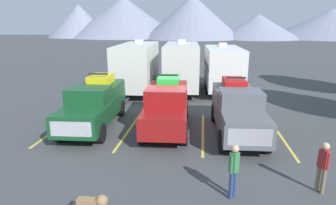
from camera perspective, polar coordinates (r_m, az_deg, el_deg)
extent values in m
plane|color=#3F4244|center=(15.20, -0.03, -4.43)|extent=(240.00, 240.00, 0.00)
cube|color=#144723|center=(15.13, -14.59, -1.40)|extent=(2.35, 5.96, 0.93)
cube|color=#144723|center=(13.09, -17.59, -1.94)|extent=(2.05, 1.74, 0.08)
cube|color=#144723|center=(14.43, -15.46, 1.29)|extent=(2.01, 1.62, 0.81)
cube|color=slate|center=(13.86, -16.29, 0.84)|extent=(1.82, 0.32, 0.60)
cube|color=#144723|center=(16.40, -13.05, 2.73)|extent=(2.15, 2.79, 0.59)
cube|color=silver|center=(12.54, -18.71, -5.00)|extent=(1.75, 0.15, 0.65)
cylinder|color=black|center=(13.20, -13.22, -5.93)|extent=(0.32, 0.91, 0.89)
cylinder|color=black|center=(13.87, -20.75, -5.50)|extent=(0.32, 0.91, 0.89)
cylinder|color=black|center=(16.84, -9.32, -1.05)|extent=(0.32, 0.91, 0.89)
cylinder|color=black|center=(17.37, -15.41, -0.90)|extent=(0.32, 0.91, 0.89)
cube|color=yellow|center=(16.30, -13.16, 4.52)|extent=(1.22, 1.78, 0.45)
cylinder|color=black|center=(15.61, -12.16, 4.09)|extent=(0.20, 0.45, 0.44)
cylinder|color=black|center=(15.89, -15.38, 4.08)|extent=(0.20, 0.45, 0.44)
cylinder|color=black|center=(16.73, -11.06, 4.90)|extent=(0.20, 0.45, 0.44)
cylinder|color=black|center=(16.99, -14.08, 4.88)|extent=(0.20, 0.45, 0.44)
cube|color=black|center=(15.78, -13.75, 5.52)|extent=(1.03, 0.13, 0.08)
cube|color=maroon|center=(14.36, -0.32, -1.82)|extent=(2.31, 5.79, 0.90)
cube|color=maroon|center=(12.27, -1.04, -2.45)|extent=(2.03, 1.69, 0.08)
cube|color=maroon|center=(13.64, -0.49, 1.05)|extent=(1.98, 1.58, 0.84)
cube|color=slate|center=(13.05, -0.69, 0.58)|extent=(1.80, 0.32, 0.62)
cube|color=maroon|center=(15.65, 0.09, 2.48)|extent=(2.12, 2.72, 0.60)
cube|color=silver|center=(11.69, -1.35, -5.69)|extent=(1.73, 0.15, 0.63)
cylinder|color=black|center=(12.65, 3.28, -6.45)|extent=(0.32, 0.91, 0.90)
cylinder|color=black|center=(12.80, -5.17, -6.22)|extent=(0.32, 0.91, 0.90)
cylinder|color=black|center=(16.31, 3.47, -1.39)|extent=(0.32, 0.91, 0.90)
cylinder|color=black|center=(16.43, -3.07, -1.26)|extent=(0.32, 0.91, 0.90)
cube|color=green|center=(15.54, 0.10, 4.37)|extent=(1.20, 1.73, 0.45)
cylinder|color=black|center=(14.96, 1.70, 3.91)|extent=(0.20, 0.45, 0.44)
cylinder|color=black|center=(15.02, -1.80, 3.95)|extent=(0.20, 0.45, 0.44)
cylinder|color=black|center=(16.09, 1.87, 4.72)|extent=(0.20, 0.45, 0.44)
cylinder|color=black|center=(16.15, -1.39, 4.76)|extent=(0.20, 0.45, 0.44)
cube|color=black|center=(15.01, -0.03, 5.43)|extent=(1.02, 0.13, 0.08)
cube|color=#595B60|center=(13.98, 13.64, -2.48)|extent=(2.25, 5.84, 0.99)
cube|color=#595B60|center=(11.88, 15.40, -3.08)|extent=(1.96, 1.70, 0.08)
cube|color=#595B60|center=(13.24, 14.24, 0.58)|extent=(1.92, 1.59, 0.83)
cube|color=slate|center=(12.66, 14.71, 0.07)|extent=(1.74, 0.32, 0.61)
cube|color=#595B60|center=(15.26, 12.88, 1.99)|extent=(2.05, 2.74, 0.51)
cube|color=silver|center=(11.33, 15.97, -6.64)|extent=(1.67, 0.14, 0.69)
cylinder|color=black|center=(12.55, 19.04, -7.40)|extent=(0.33, 0.96, 0.95)
cylinder|color=black|center=(12.20, 10.76, -7.45)|extent=(0.33, 0.96, 0.95)
cylinder|color=black|center=(16.13, 15.58, -2.06)|extent=(0.33, 0.96, 0.95)
cylinder|color=black|center=(15.86, 9.18, -1.98)|extent=(0.33, 0.96, 0.95)
cube|color=red|center=(15.16, 12.99, 3.75)|extent=(1.16, 1.75, 0.45)
cylinder|color=black|center=(14.68, 15.03, 3.22)|extent=(0.20, 0.45, 0.44)
cylinder|color=black|center=(14.53, 11.61, 3.32)|extent=(0.20, 0.45, 0.44)
cylinder|color=black|center=(15.80, 14.26, 4.11)|extent=(0.20, 0.45, 0.44)
cylinder|color=black|center=(15.66, 11.07, 4.21)|extent=(0.20, 0.45, 0.44)
cube|color=black|center=(14.63, 13.36, 4.81)|extent=(0.98, 0.13, 0.08)
cube|color=gold|center=(15.95, -20.61, -4.47)|extent=(0.12, 5.50, 0.01)
cube|color=gold|center=(14.66, -7.66, -5.32)|extent=(0.12, 5.50, 0.01)
cube|color=gold|center=(14.22, 6.93, -5.95)|extent=(0.12, 5.50, 0.01)
cube|color=gold|center=(14.73, 21.48, -6.20)|extent=(0.12, 5.50, 0.01)
cube|color=silver|center=(22.78, -6.08, 7.55)|extent=(2.95, 7.85, 3.10)
cube|color=brown|center=(23.02, -9.30, 7.90)|extent=(0.39, 7.41, 0.24)
cube|color=silver|center=(23.75, -5.72, 12.00)|extent=(0.63, 0.73, 0.30)
cube|color=#333333|center=(18.83, -8.25, 0.34)|extent=(0.18, 1.20, 0.12)
cylinder|color=black|center=(22.00, -3.34, 2.83)|extent=(0.26, 0.77, 0.76)
cylinder|color=black|center=(22.42, -9.35, 2.89)|extent=(0.26, 0.77, 0.76)
cylinder|color=black|center=(23.80, -2.78, 3.80)|extent=(0.26, 0.77, 0.76)
cylinder|color=black|center=(24.19, -8.36, 3.84)|extent=(0.26, 0.77, 0.76)
cube|color=silver|center=(22.38, 2.72, 7.51)|extent=(2.84, 6.89, 3.12)
cube|color=brown|center=(22.42, -0.53, 7.94)|extent=(0.35, 6.50, 0.24)
cube|color=silver|center=(23.22, 2.83, 12.04)|extent=(0.63, 0.73, 0.30)
cube|color=#333333|center=(18.81, 2.37, 0.48)|extent=(0.18, 1.20, 0.12)
cylinder|color=black|center=(21.89, 5.63, 2.71)|extent=(0.26, 0.77, 0.76)
cylinder|color=black|center=(21.94, -0.39, 2.82)|extent=(0.26, 0.77, 0.76)
cylinder|color=black|center=(23.47, 5.53, 3.58)|extent=(0.26, 0.77, 0.76)
cylinder|color=black|center=(23.52, -0.10, 3.68)|extent=(0.26, 0.77, 0.76)
cube|color=white|center=(22.44, 10.87, 6.97)|extent=(2.83, 6.28, 2.89)
cube|color=#595960|center=(22.30, 7.62, 7.43)|extent=(0.32, 5.91, 0.24)
cube|color=silver|center=(23.19, 10.81, 11.20)|extent=(0.63, 0.73, 0.30)
cube|color=#333333|center=(19.18, 11.88, 0.45)|extent=(0.18, 1.20, 0.12)
cylinder|color=black|center=(22.18, 13.86, 2.50)|extent=(0.26, 0.77, 0.76)
cylinder|color=black|center=(21.89, 7.87, 2.65)|extent=(0.26, 0.77, 0.76)
cylinder|color=black|center=(23.60, 13.27, 3.30)|extent=(0.26, 0.77, 0.76)
cylinder|color=black|center=(23.34, 7.63, 3.45)|extent=(0.26, 0.77, 0.76)
cylinder|color=navy|center=(9.21, 12.40, -15.81)|extent=(0.13, 0.13, 0.88)
cylinder|color=navy|center=(9.34, 13.05, -15.37)|extent=(0.13, 0.13, 0.88)
cube|color=#33723F|center=(8.91, 13.01, -11.45)|extent=(0.32, 0.32, 0.62)
sphere|color=tan|center=(8.73, 13.18, -8.93)|extent=(0.24, 0.24, 0.24)
cylinder|color=#33723F|center=(8.82, 12.48, -11.94)|extent=(0.10, 0.10, 0.56)
cylinder|color=#33723F|center=(9.03, 13.51, -11.32)|extent=(0.10, 0.10, 0.56)
cylinder|color=#726047|center=(10.49, 27.59, -13.28)|extent=(0.12, 0.12, 0.85)
cylinder|color=#726047|center=(10.43, 28.44, -13.58)|extent=(0.12, 0.12, 0.85)
cube|color=maroon|center=(10.15, 28.53, -9.80)|extent=(0.31, 0.32, 0.60)
sphere|color=tan|center=(9.99, 28.84, -7.62)|extent=(0.23, 0.23, 0.23)
cylinder|color=maroon|center=(10.22, 27.83, -9.73)|extent=(0.10, 0.10, 0.54)
cylinder|color=maroon|center=(10.11, 29.20, -10.18)|extent=(0.10, 0.10, 0.54)
cube|color=olive|center=(8.40, -15.36, -18.83)|extent=(0.65, 0.24, 0.30)
sphere|color=olive|center=(8.23, -12.99, -18.47)|extent=(0.33, 0.33, 0.33)
cylinder|color=olive|center=(8.50, -17.73, -18.14)|extent=(0.16, 0.04, 0.20)
cone|color=gray|center=(120.65, -17.23, 15.22)|extent=(24.21, 24.21, 12.40)
cone|color=gray|center=(118.27, -8.69, 16.42)|extent=(42.91, 42.91, 15.28)
cone|color=gray|center=(106.90, 4.84, 16.56)|extent=(35.39, 35.39, 14.91)
cone|color=gray|center=(108.41, 17.43, 14.19)|extent=(29.27, 29.27, 8.37)
cone|color=gray|center=(122.67, 29.67, 13.46)|extent=(43.12, 43.12, 10.39)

